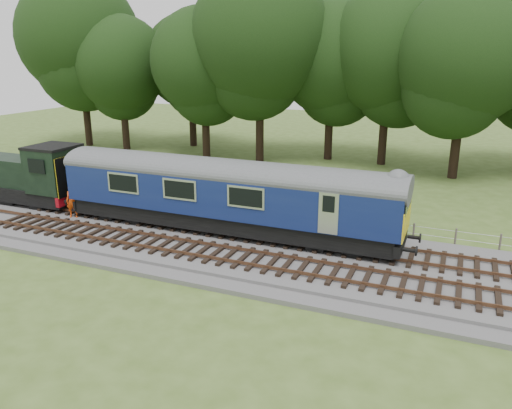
% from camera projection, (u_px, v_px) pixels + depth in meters
% --- Properties ---
extents(ground, '(120.00, 120.00, 0.00)m').
position_uv_depth(ground, '(312.00, 262.00, 23.04)').
color(ground, '#445E22').
rests_on(ground, ground).
extents(ballast, '(70.00, 7.00, 0.35)m').
position_uv_depth(ballast, '(313.00, 259.00, 22.99)').
color(ballast, '#4C4C4F').
rests_on(ballast, ground).
extents(track_north, '(67.20, 2.40, 0.21)m').
position_uv_depth(track_north, '(321.00, 244.00, 24.16)').
color(track_north, black).
rests_on(track_north, ballast).
extents(track_south, '(67.20, 2.40, 0.21)m').
position_uv_depth(track_south, '(302.00, 267.00, 21.51)').
color(track_south, black).
rests_on(track_south, ballast).
extents(fence, '(64.00, 0.12, 1.00)m').
position_uv_depth(fence, '(336.00, 231.00, 27.01)').
color(fence, '#6B6054').
rests_on(fence, ground).
extents(tree_line, '(70.00, 8.00, 18.00)m').
position_uv_depth(tree_line, '(386.00, 166.00, 42.46)').
color(tree_line, black).
rests_on(tree_line, ground).
extents(dmu_railcar, '(18.05, 2.86, 3.88)m').
position_uv_depth(dmu_railcar, '(225.00, 189.00, 25.40)').
color(dmu_railcar, black).
rests_on(dmu_railcar, ground).
extents(shunter_loco, '(8.92, 2.60, 3.38)m').
position_uv_depth(shunter_loco, '(22.00, 176.00, 30.71)').
color(shunter_loco, black).
rests_on(shunter_loco, ground).
extents(worker, '(0.82, 0.71, 1.89)m').
position_uv_depth(worker, '(72.00, 201.00, 27.98)').
color(worker, '#DD430B').
rests_on(worker, ballast).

